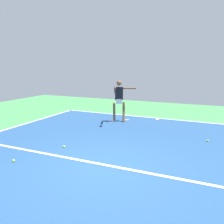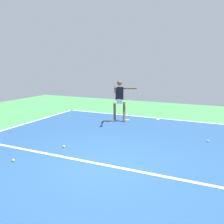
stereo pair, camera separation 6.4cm
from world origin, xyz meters
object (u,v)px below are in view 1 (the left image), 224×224
Objects in this scene: tennis_player at (119,98)px; tennis_ball_near_player at (64,147)px; tennis_ball_near_service_line at (208,141)px; tennis_ball_by_baseline at (14,161)px.

tennis_ball_near_player is (0.18, 3.82, -1.02)m from tennis_player.
tennis_player is 4.10m from tennis_ball_near_service_line.
tennis_ball_near_player is (3.90, 2.42, 0.00)m from tennis_ball_near_service_line.
tennis_player is at bearing -98.02° from tennis_ball_by_baseline.
tennis_ball_near_player is at bearing 31.76° from tennis_ball_near_service_line.
tennis_ball_near_service_line and tennis_ball_near_player have the same top height.
tennis_ball_by_baseline is (0.55, 1.42, 0.00)m from tennis_ball_near_player.
tennis_player reaches higher than tennis_ball_near_player.
tennis_player is 3.96m from tennis_ball_near_player.
tennis_ball_near_player is at bearing -111.34° from tennis_ball_by_baseline.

